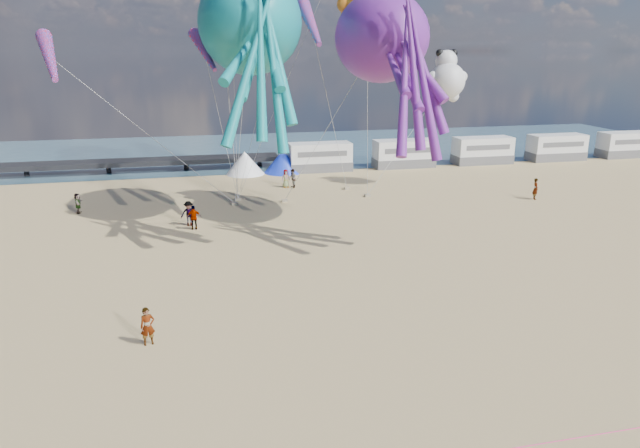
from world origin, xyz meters
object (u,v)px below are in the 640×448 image
at_px(motorhome_1, 404,154).
at_px(sandbag_e, 238,199).
at_px(motorhome_3, 556,147).
at_px(standing_person, 148,326).
at_px(motorhome_2, 483,150).
at_px(beachgoer_0, 286,178).
at_px(sandbag_a, 235,204).
at_px(beachgoer_2, 189,213).
at_px(beachgoer_1, 293,178).
at_px(sandbag_c, 368,196).
at_px(motorhome_0, 320,157).
at_px(tent_blue, 283,161).
at_px(kite_octopus_teal, 249,23).
at_px(tent_white, 245,163).
at_px(motorhome_4, 626,145).
at_px(sandbag_d, 347,188).
at_px(kite_octopus_purple, 381,37).
at_px(windsock_left, 49,56).
at_px(beachgoer_3, 194,218).
at_px(kite_teddy_orange, 367,11).
at_px(windsock_mid, 311,23).
at_px(sandbag_b, 285,201).
at_px(kite_panda, 447,81).
at_px(windsock_right, 204,51).

xyz_separation_m(motorhome_1, sandbag_e, (-19.20, -10.84, -1.39)).
xyz_separation_m(motorhome_3, standing_person, (-44.20, -35.23, -0.64)).
height_order(motorhome_2, beachgoer_0, motorhome_2).
relative_size(motorhome_1, sandbag_a, 13.20).
bearing_deg(beachgoer_2, beachgoer_1, 45.06).
bearing_deg(sandbag_c, motorhome_0, 97.41).
xyz_separation_m(beachgoer_0, sandbag_a, (-5.23, -5.42, -0.74)).
xyz_separation_m(tent_blue, kite_octopus_teal, (-4.82, -16.59, 13.01)).
distance_m(tent_white, sandbag_c, 15.44).
distance_m(motorhome_4, sandbag_d, 38.53).
xyz_separation_m(tent_white, beachgoer_0, (3.15, -6.84, -0.35)).
bearing_deg(kite_octopus_purple, kite_octopus_teal, 138.39).
xyz_separation_m(beachgoer_0, sandbag_d, (5.39, -2.10, -0.74)).
bearing_deg(windsock_left, beachgoer_1, 13.50).
bearing_deg(motorhome_4, motorhome_1, 180.00).
relative_size(sandbag_a, sandbag_d, 1.00).
relative_size(motorhome_1, motorhome_2, 1.00).
relative_size(motorhome_3, beachgoer_3, 3.69).
height_order(kite_octopus_purple, kite_teddy_orange, kite_octopus_purple).
distance_m(beachgoer_3, kite_octopus_purple, 18.11).
xyz_separation_m(beachgoer_1, sandbag_d, (4.82, -1.73, -0.79)).
relative_size(beachgoer_1, sandbag_a, 3.58).
height_order(standing_person, windsock_mid, windsock_mid).
relative_size(motorhome_2, motorhome_3, 1.00).
bearing_deg(tent_blue, sandbag_b, -98.60).
bearing_deg(kite_panda, standing_person, -160.03).
xyz_separation_m(motorhome_0, motorhome_4, (38.00, 0.00, 0.00)).
bearing_deg(sandbag_c, windsock_right, -170.27).
xyz_separation_m(sandbag_a, sandbag_b, (4.23, 0.04, 0.00)).
bearing_deg(motorhome_1, windsock_mid, -128.39).
distance_m(motorhome_3, windsock_right, 44.30).
relative_size(standing_person, kite_teddy_orange, 0.26).
relative_size(motorhome_3, motorhome_4, 1.00).
bearing_deg(kite_teddy_orange, sandbag_d, 59.42).
height_order(beachgoer_2, sandbag_e, beachgoer_2).
bearing_deg(motorhome_4, tent_blue, 180.00).
bearing_deg(tent_white, sandbag_e, -98.89).
relative_size(sandbag_d, sandbag_e, 1.00).
bearing_deg(sandbag_b, standing_person, -113.19).
relative_size(standing_person, windsock_mid, 0.26).
bearing_deg(tent_blue, windsock_left, -137.43).
bearing_deg(beachgoer_3, tent_white, -108.20).
distance_m(sandbag_e, kite_octopus_purple, 18.51).
height_order(motorhome_3, kite_teddy_orange, kite_teddy_orange).
relative_size(sandbag_c, kite_teddy_orange, 0.08).
xyz_separation_m(beachgoer_2, kite_octopus_teal, (5.01, 0.86, 13.28)).
relative_size(motorhome_0, sandbag_a, 13.20).
distance_m(motorhome_4, standing_person, 64.23).
bearing_deg(kite_octopus_teal, kite_octopus_purple, -10.32).
relative_size(kite_octopus_purple, kite_teddy_orange, 1.92).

